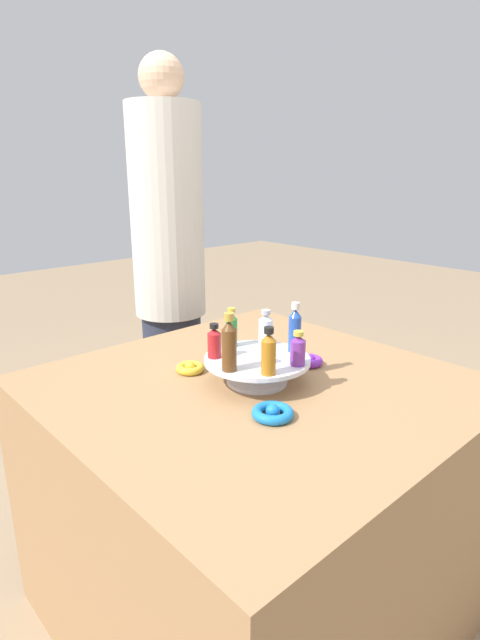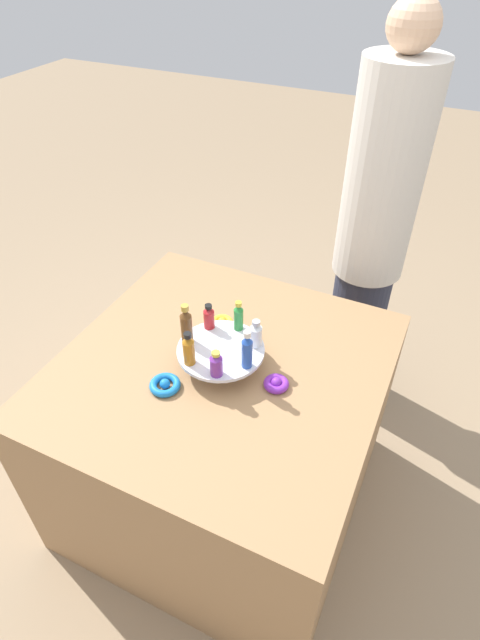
% 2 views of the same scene
% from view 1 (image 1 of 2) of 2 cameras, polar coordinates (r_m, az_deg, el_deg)
% --- Properties ---
extents(ground_plane, '(12.00, 12.00, 0.00)m').
position_cam_1_polar(ground_plane, '(1.86, 1.67, -29.58)').
color(ground_plane, '#997F60').
extents(party_table, '(1.08, 1.08, 0.78)m').
position_cam_1_polar(party_table, '(1.60, 1.80, -19.95)').
color(party_table, '#9E754C').
rests_on(party_table, ground_plane).
extents(display_stand, '(0.29, 0.29, 0.07)m').
position_cam_1_polar(display_stand, '(1.38, 1.96, -5.22)').
color(display_stand, silver).
rests_on(display_stand, party_table).
extents(bottle_red, '(0.04, 0.04, 0.10)m').
position_cam_1_polar(bottle_red, '(1.36, -2.96, -2.52)').
color(bottle_red, '#B21E23').
rests_on(bottle_red, display_stand).
extents(bottle_brown, '(0.04, 0.04, 0.15)m').
position_cam_1_polar(bottle_brown, '(1.26, -1.25, -2.80)').
color(bottle_brown, brown).
rests_on(bottle_brown, display_stand).
extents(bottle_amber, '(0.04, 0.04, 0.12)m').
position_cam_1_polar(bottle_amber, '(1.24, 3.28, -3.75)').
color(bottle_amber, '#AD6B19').
rests_on(bottle_amber, display_stand).
extents(bottle_purple, '(0.04, 0.04, 0.09)m').
position_cam_1_polar(bottle_purple, '(1.31, 6.63, -3.35)').
color(bottle_purple, '#702D93').
rests_on(bottle_purple, display_stand).
extents(bottle_blue, '(0.04, 0.04, 0.14)m').
position_cam_1_polar(bottle_blue, '(1.40, 6.28, -1.05)').
color(bottle_blue, '#234CAD').
rests_on(bottle_blue, display_stand).
extents(bottle_clear, '(0.04, 0.04, 0.10)m').
position_cam_1_polar(bottle_clear, '(1.46, 2.94, -0.95)').
color(bottle_clear, silver).
rests_on(bottle_clear, display_stand).
extents(bottle_green, '(0.03, 0.03, 0.11)m').
position_cam_1_polar(bottle_green, '(1.44, -0.97, -1.00)').
color(bottle_green, '#288438').
rests_on(bottle_green, display_stand).
extents(ribbon_bow_purple, '(0.08, 0.08, 0.04)m').
position_cam_1_polar(ribbon_bow_purple, '(1.53, 7.90, -4.62)').
color(ribbon_bow_purple, purple).
rests_on(ribbon_bow_purple, party_table).
extents(ribbon_bow_gold, '(0.08, 0.08, 0.03)m').
position_cam_1_polar(ribbon_bow_gold, '(1.47, -5.72, -5.46)').
color(ribbon_bow_gold, gold).
rests_on(ribbon_bow_gold, party_table).
extents(ribbon_bow_blue, '(0.10, 0.10, 0.03)m').
position_cam_1_polar(ribbon_bow_blue, '(1.21, 3.75, -10.52)').
color(ribbon_bow_blue, blue).
rests_on(ribbon_bow_blue, party_table).
extents(person_figure, '(0.30, 0.30, 1.77)m').
position_cam_1_polar(person_figure, '(2.16, -8.03, 4.71)').
color(person_figure, '#282D42').
rests_on(person_figure, ground_plane).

